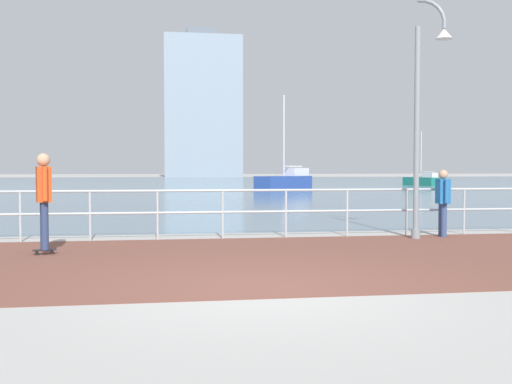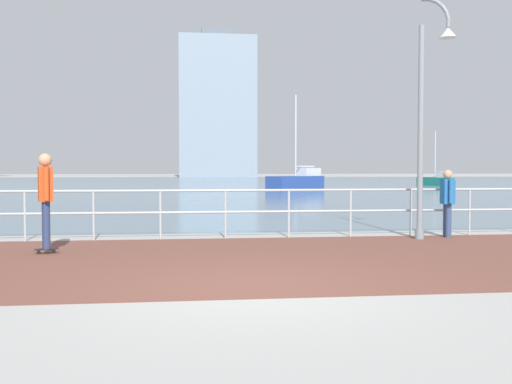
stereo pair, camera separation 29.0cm
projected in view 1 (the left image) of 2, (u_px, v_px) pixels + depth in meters
name	position (u px, v px, depth m)	size (l,w,h in m)	color
ground	(183.00, 187.00, 46.93)	(220.00, 220.00, 0.00)	#ADAAA5
brick_paving	(239.00, 260.00, 9.82)	(28.00, 5.98, 0.01)	brown
harbor_water	(181.00, 184.00, 57.25)	(180.00, 88.00, 0.00)	slate
waterfront_railing	(223.00, 205.00, 12.74)	(25.25, 0.06, 1.08)	#B2BCC1
lamppost	(425.00, 106.00, 12.60)	(0.73, 0.58, 5.17)	gray
skateboarder	(44.00, 193.00, 10.38)	(0.41, 0.55, 1.80)	black
bystander	(443.00, 198.00, 13.11)	(0.28, 0.56, 1.50)	#384C7A
sailboat_ivory	(285.00, 181.00, 40.44)	(4.48, 4.10, 6.53)	#284799
sailboat_red	(422.00, 180.00, 51.97)	(2.27, 3.56, 4.80)	#197266
tower_glass	(202.00, 109.00, 104.49)	(13.11, 13.72, 25.95)	#8493A3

